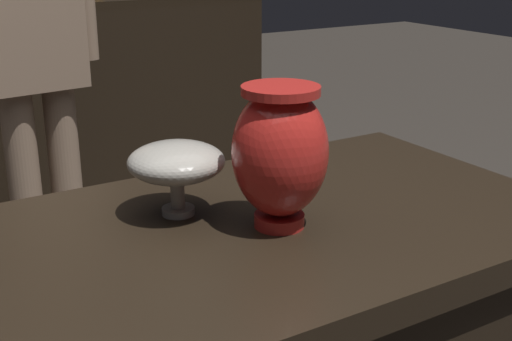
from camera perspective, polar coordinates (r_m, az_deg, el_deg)
The scene contains 3 objects.
vase_centerpiece at distance 1.11m, azimuth 2.02°, elevation 1.57°, with size 0.16×0.16×0.24m.
vase_tall_behind at distance 1.17m, azimuth -6.65°, elevation 0.59°, with size 0.17×0.17×0.13m.
visitor_center_back at distance 2.41m, azimuth -18.20°, elevation 9.90°, with size 0.47×0.22×1.56m.
Camera 1 is at (-0.51, -0.91, 1.26)m, focal length 48.03 mm.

